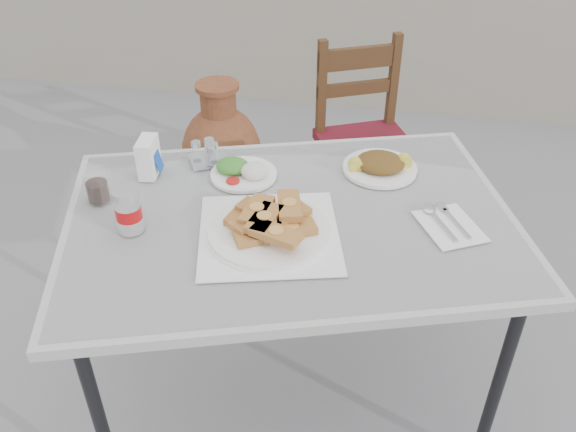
% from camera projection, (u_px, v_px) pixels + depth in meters
% --- Properties ---
extents(ground, '(80.00, 80.00, 0.00)m').
position_uv_depth(ground, '(306.00, 380.00, 2.30)').
color(ground, slate).
rests_on(ground, ground).
extents(cafe_table, '(1.53, 1.26, 0.80)m').
position_uv_depth(cafe_table, '(290.00, 230.00, 1.83)').
color(cafe_table, black).
rests_on(cafe_table, ground).
extents(pide_plate, '(0.48, 0.48, 0.08)m').
position_uv_depth(pide_plate, '(269.00, 224.00, 1.70)').
color(pide_plate, white).
rests_on(pide_plate, cafe_table).
extents(salad_rice_plate, '(0.22, 0.22, 0.05)m').
position_uv_depth(salad_rice_plate, '(243.00, 171.00, 1.96)').
color(salad_rice_plate, white).
rests_on(salad_rice_plate, cafe_table).
extents(salad_chopped_plate, '(0.24, 0.24, 0.05)m').
position_uv_depth(salad_chopped_plate, '(380.00, 165.00, 1.99)').
color(salad_chopped_plate, white).
rests_on(salad_chopped_plate, cafe_table).
extents(soda_can, '(0.07, 0.07, 0.13)m').
position_uv_depth(soda_can, '(128.00, 210.00, 1.70)').
color(soda_can, silver).
rests_on(soda_can, cafe_table).
extents(cola_glass, '(0.07, 0.07, 0.10)m').
position_uv_depth(cola_glass, '(97.00, 187.00, 1.83)').
color(cola_glass, white).
rests_on(cola_glass, cafe_table).
extents(napkin_holder, '(0.07, 0.11, 0.12)m').
position_uv_depth(napkin_holder, '(148.00, 157.00, 1.94)').
color(napkin_holder, white).
rests_on(napkin_holder, cafe_table).
extents(condiment_caddy, '(0.15, 0.14, 0.09)m').
position_uv_depth(condiment_caddy, '(208.00, 155.00, 2.02)').
color(condiment_caddy, silver).
rests_on(condiment_caddy, cafe_table).
extents(cutlery_napkin, '(0.22, 0.24, 0.01)m').
position_uv_depth(cutlery_napkin, '(446.00, 223.00, 1.76)').
color(cutlery_napkin, white).
rests_on(cutlery_napkin, cafe_table).
extents(chair, '(0.54, 0.54, 0.92)m').
position_uv_depth(chair, '(364.00, 140.00, 2.83)').
color(chair, '#35200E').
rests_on(chair, ground).
extents(terracotta_urn, '(0.40, 0.40, 0.70)m').
position_uv_depth(terracotta_urn, '(222.00, 154.00, 3.03)').
color(terracotta_urn, brown).
rests_on(terracotta_urn, ground).
extents(back_wall, '(6.00, 0.25, 1.20)m').
position_uv_depth(back_wall, '(373.00, 15.00, 3.94)').
color(back_wall, gray).
rests_on(back_wall, ground).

